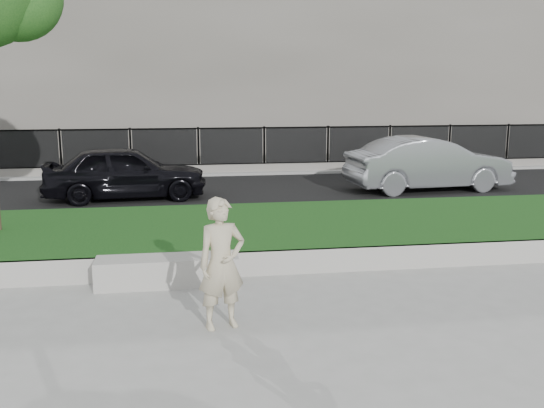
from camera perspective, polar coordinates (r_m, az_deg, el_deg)
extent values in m
plane|color=gray|center=(8.79, -0.26, -8.81)|extent=(90.00, 90.00, 0.00)
cube|color=#0D3410|center=(11.58, -2.43, -2.83)|extent=(34.00, 4.00, 0.40)
cube|color=#9D9A93|center=(9.70, -1.16, -5.62)|extent=(34.00, 0.08, 0.40)
cube|color=black|center=(16.97, -4.45, 1.06)|extent=(34.00, 7.00, 0.04)
cube|color=gray|center=(21.40, -5.35, 3.27)|extent=(34.00, 3.00, 0.12)
cube|color=slate|center=(20.39, -5.20, 3.39)|extent=(32.00, 0.30, 0.24)
cube|color=black|center=(20.31, -5.23, 5.15)|extent=(32.00, 0.04, 1.50)
cube|color=black|center=(20.25, -5.26, 7.12)|extent=(32.00, 0.05, 0.05)
cube|color=black|center=(20.37, -5.20, 3.75)|extent=(32.00, 0.05, 0.05)
cube|color=#605B54|center=(28.26, -6.42, 15.21)|extent=(34.00, 10.00, 10.00)
cube|color=#9D9A93|center=(9.39, -9.79, -6.23)|extent=(2.14, 0.54, 0.44)
imported|color=#C0B594|center=(7.55, -4.77, -5.61)|extent=(0.69, 0.55, 1.66)
cube|color=silver|center=(9.38, -4.19, -4.64)|extent=(0.25, 0.18, 0.03)
imported|color=black|center=(16.27, -13.62, 2.93)|extent=(4.27, 1.99, 1.42)
imported|color=gray|center=(17.69, 14.50, 3.69)|extent=(4.71, 2.00, 1.51)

